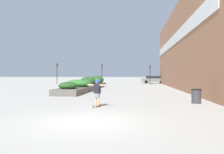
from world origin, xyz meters
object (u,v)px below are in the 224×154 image
Objects in this scene: traffic_light_far_left at (57,70)px; traffic_light_left at (102,70)px; traffic_light_right at (150,71)px; skateboarder at (97,89)px; car_center_left at (188,79)px; trash_bin at (196,96)px; car_leftmost at (153,79)px; skateboard at (97,106)px.

traffic_light_left is at bearing 3.89° from traffic_light_far_left.
skateboarder is at bearing -98.90° from traffic_light_right.
car_center_left is at bearing 17.92° from traffic_light_far_left.
traffic_light_far_left is (-17.84, 25.08, 2.08)m from trash_bin.
skateboarder is 0.37× the size of traffic_light_left.
skateboarder is 31.99m from car_leftmost.
trash_bin is 29.53m from car_leftmost.
skateboard is 0.84× the size of trash_bin.
traffic_light_right is at bearing 110.23° from skateboarder.
skateboard is 37.32m from car_center_left.
car_center_left is (7.04, 33.12, 0.43)m from trash_bin.
trash_bin is (5.45, 2.04, -0.48)m from skateboarder.
traffic_light_far_left is (-8.17, -0.56, 0.05)m from traffic_light_left.
trash_bin is 27.47m from traffic_light_left.
car_leftmost is (-0.25, 29.53, 0.34)m from trash_bin.
traffic_light_right is (4.32, 27.62, 1.36)m from skateboarder.
car_center_left is (12.49, 35.16, 0.78)m from skateboard.
car_center_left is at bearing 78.00° from trash_bin.
car_leftmost is 10.33m from traffic_light_left.
skateboard is 0.15× the size of car_leftmost.
traffic_light_right is at bearing -47.28° from car_center_left.
skateboard is at bearing -159.53° from trash_bin.
skateboard is 0.15× the size of car_center_left.
skateboard is at bearing -9.36° from car_leftmost.
traffic_light_right is (-0.88, -3.95, 1.51)m from car_leftmost.
traffic_light_right is at bearing 1.73° from traffic_light_far_left.
traffic_light_left reaches higher than car_leftmost.
car_leftmost is (5.20, 31.57, -0.15)m from skateboarder.
car_center_left is at bearing 116.24° from car_leftmost.
car_leftmost is at bearing 22.48° from traffic_light_left.
skateboarder is 0.41× the size of traffic_light_right.
traffic_light_left reaches higher than skateboard.
trash_bin is 0.23× the size of traffic_light_far_left.
traffic_light_left is at bearing -67.52° from car_leftmost.
traffic_light_left is at bearing 127.80° from skateboard.
skateboard is at bearing -81.33° from traffic_light_left.
traffic_light_left is 8.55m from traffic_light_right.
car_leftmost is at bearing -63.76° from car_center_left.
traffic_light_right is at bearing 110.23° from skateboard.
traffic_light_right reaches higher than skateboarder.
skateboard is 28.04m from traffic_light_right.
car_leftmost is at bearing 109.77° from skateboard.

